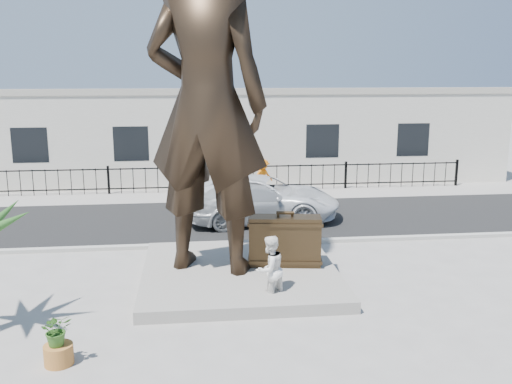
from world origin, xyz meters
TOP-DOWN VIEW (x-y plane):
  - ground at (0.00, 0.00)m, footprint 100.00×100.00m
  - street at (0.00, 8.00)m, footprint 40.00×7.00m
  - curb at (0.00, 4.50)m, footprint 40.00×0.25m
  - far_sidewalk at (0.00, 12.00)m, footprint 40.00×2.50m
  - plinth at (-0.50, 1.50)m, footprint 5.20×5.20m
  - fence at (0.00, 12.80)m, footprint 22.00×0.10m
  - building at (0.00, 17.00)m, footprint 28.00×7.00m
  - statue at (-1.32, 1.69)m, footprint 3.72×3.05m
  - suitcase at (0.76, 1.67)m, footprint 2.01×0.89m
  - tourist at (0.09, -0.15)m, footprint 1.04×0.99m
  - car_white at (0.91, 7.80)m, footprint 6.25×4.00m
  - car_silver at (0.61, 7.15)m, footprint 5.34×2.73m
  - worker at (1.51, 12.27)m, footprint 1.14×1.03m
  - planter at (-4.36, -2.65)m, footprint 0.56×0.56m
  - shrub at (-4.36, -2.65)m, footprint 0.71×0.67m

SIDE VIEW (x-z plane):
  - ground at x=0.00m, z-range 0.00..0.00m
  - street at x=0.00m, z-range 0.00..0.01m
  - far_sidewalk at x=0.00m, z-range 0.00..0.02m
  - curb at x=0.00m, z-range 0.00..0.12m
  - plinth at x=-0.50m, z-range 0.00..0.30m
  - planter at x=-4.36m, z-range 0.00..0.40m
  - fence at x=0.00m, z-range 0.00..1.20m
  - shrub at x=-4.36m, z-range 0.40..1.04m
  - car_silver at x=0.61m, z-range 0.01..1.49m
  - worker at x=1.51m, z-range 0.02..1.56m
  - car_white at x=0.91m, z-range 0.01..1.61m
  - tourist at x=0.09m, z-range 0.00..1.68m
  - suitcase at x=0.76m, z-range 0.30..1.67m
  - building at x=0.00m, z-range 0.00..4.40m
  - statue at x=-1.32m, z-range 0.30..9.09m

